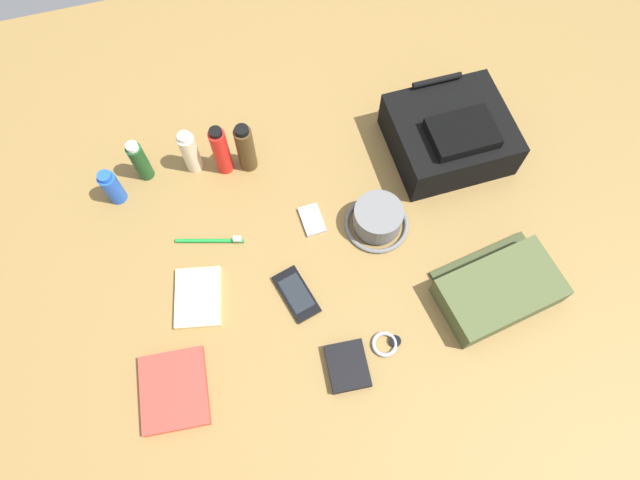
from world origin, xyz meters
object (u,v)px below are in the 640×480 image
(sunscreen_spray, at_px, (221,151))
(wallet, at_px, (348,366))
(toiletry_pouch, at_px, (499,289))
(wristwatch, at_px, (386,344))
(bucket_hat, at_px, (378,219))
(shampoo_bottle, at_px, (140,161))
(cologne_bottle, at_px, (246,148))
(cell_phone, at_px, (296,294))
(backpack, at_px, (450,135))
(lotion_bottle, at_px, (190,152))
(toothbrush, at_px, (214,240))
(deodorant_spray, at_px, (112,187))
(media_player, at_px, (311,220))
(notepad, at_px, (198,297))
(paperback_novel, at_px, (174,390))

(sunscreen_spray, relative_size, wallet, 1.55)
(toiletry_pouch, distance_m, wristwatch, 0.30)
(toiletry_pouch, distance_m, bucket_hat, 0.34)
(shampoo_bottle, distance_m, cologne_bottle, 0.28)
(bucket_hat, distance_m, cell_phone, 0.28)
(backpack, height_order, lotion_bottle, backpack)
(bucket_hat, relative_size, cell_phone, 1.14)
(sunscreen_spray, bearing_deg, toothbrush, -109.84)
(toiletry_pouch, xyz_separation_m, deodorant_spray, (-0.85, 0.52, 0.02))
(backpack, distance_m, deodorant_spray, 0.89)
(bucket_hat, bearing_deg, cologne_bottle, 135.85)
(cell_phone, distance_m, media_player, 0.20)
(cell_phone, relative_size, notepad, 0.98)
(media_player, distance_m, toothbrush, 0.26)
(deodorant_spray, bearing_deg, media_player, -23.69)
(deodorant_spray, distance_m, cell_phone, 0.55)
(toothbrush, bearing_deg, cologne_bottle, 55.39)
(lotion_bottle, bearing_deg, toothbrush, -89.04)
(paperback_novel, height_order, notepad, paperback_novel)
(shampoo_bottle, distance_m, notepad, 0.40)
(wallet, bearing_deg, cologne_bottle, 103.59)
(backpack, xyz_separation_m, lotion_bottle, (-0.68, 0.13, 0.01))
(wristwatch, bearing_deg, media_player, 102.91)
(lotion_bottle, relative_size, wristwatch, 2.03)
(bucket_hat, distance_m, notepad, 0.49)
(lotion_bottle, xyz_separation_m, cologne_bottle, (0.14, -0.03, 0.01))
(cologne_bottle, bearing_deg, lotion_bottle, 166.24)
(toiletry_pouch, distance_m, cologne_bottle, 0.73)
(bucket_hat, xyz_separation_m, shampoo_bottle, (-0.55, 0.31, 0.03))
(deodorant_spray, height_order, notepad, deodorant_spray)
(bucket_hat, bearing_deg, deodorant_spray, 157.35)
(bucket_hat, height_order, sunscreen_spray, sunscreen_spray)
(backpack, distance_m, notepad, 0.78)
(deodorant_spray, distance_m, paperback_novel, 0.54)
(cologne_bottle, bearing_deg, wristwatch, -70.76)
(wallet, bearing_deg, deodorant_spray, 131.69)
(cell_phone, bearing_deg, toiletry_pouch, -15.57)
(paperback_novel, height_order, wallet, wallet)
(paperback_novel, bearing_deg, sunscreen_spray, 66.94)
(cell_phone, height_order, wallet, wallet)
(cell_phone, relative_size, toothbrush, 0.86)
(deodorant_spray, relative_size, shampoo_bottle, 0.82)
(lotion_bottle, bearing_deg, paperback_novel, -105.06)
(backpack, relative_size, lotion_bottle, 2.11)
(deodorant_spray, distance_m, toothbrush, 0.30)
(shampoo_bottle, relative_size, cell_phone, 0.95)
(lotion_bottle, bearing_deg, wristwatch, -60.62)
(backpack, xyz_separation_m, wallet, (-0.44, -0.50, -0.05))
(cologne_bottle, xyz_separation_m, cell_phone, (0.03, -0.40, -0.07))
(media_player, xyz_separation_m, notepad, (-0.32, -0.13, 0.00))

